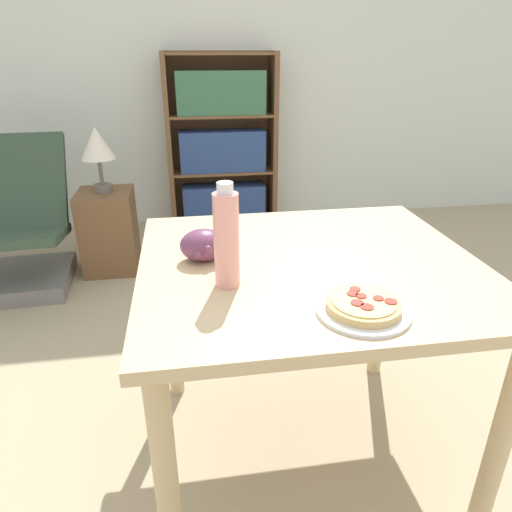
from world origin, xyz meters
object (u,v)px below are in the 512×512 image
at_px(table_lamp, 97,146).
at_px(salt_shaker, 224,234).
at_px(grape_bunch, 203,245).
at_px(lounge_chair_near, 10,242).
at_px(drink_bottle, 226,239).
at_px(bookshelf, 222,148).
at_px(side_table, 109,231).
at_px(pizza_on_plate, 363,307).

bearing_deg(table_lamp, salt_shaker, -67.59).
bearing_deg(grape_bunch, lounge_chair_near, 126.77).
bearing_deg(drink_bottle, table_lamp, 108.68).
bearing_deg(bookshelf, grape_bunch, -96.22).
bearing_deg(grape_bunch, side_table, 108.77).
height_order(pizza_on_plate, grape_bunch, grape_bunch).
bearing_deg(drink_bottle, salt_shaker, 86.62).
relative_size(drink_bottle, side_table, 0.53).
distance_m(salt_shaker, side_table, 1.74).
xyz_separation_m(side_table, table_lamp, (0.00, 0.00, 0.55)).
height_order(drink_bottle, side_table, drink_bottle).
height_order(pizza_on_plate, drink_bottle, drink_bottle).
relative_size(bookshelf, side_table, 2.52).
height_order(drink_bottle, bookshelf, bookshelf).
xyz_separation_m(pizza_on_plate, bookshelf, (-0.10, 2.75, -0.15)).
height_order(pizza_on_plate, side_table, pizza_on_plate).
bearing_deg(grape_bunch, table_lamp, 108.77).
distance_m(drink_bottle, table_lamp, 1.92).
height_order(lounge_chair_near, bookshelf, bookshelf).
bearing_deg(grape_bunch, bookshelf, 83.78).
distance_m(lounge_chair_near, table_lamp, 0.79).
distance_m(grape_bunch, table_lamp, 1.74).
distance_m(pizza_on_plate, grape_bunch, 0.52).
height_order(drink_bottle, lounge_chair_near, drink_bottle).
height_order(side_table, table_lamp, table_lamp).
height_order(grape_bunch, drink_bottle, drink_bottle).
height_order(grape_bunch, side_table, grape_bunch).
bearing_deg(pizza_on_plate, drink_bottle, 147.75).
bearing_deg(pizza_on_plate, table_lamp, 114.63).
relative_size(pizza_on_plate, grape_bunch, 1.64).
bearing_deg(drink_bottle, pizza_on_plate, -32.25).
bearing_deg(drink_bottle, lounge_chair_near, 125.13).
height_order(bookshelf, table_lamp, bookshelf).
bearing_deg(side_table, bookshelf, 42.14).
relative_size(grape_bunch, table_lamp, 0.35).
distance_m(grape_bunch, salt_shaker, 0.14).
relative_size(drink_bottle, bookshelf, 0.21).
xyz_separation_m(grape_bunch, bookshelf, (0.26, 2.38, -0.18)).
bearing_deg(bookshelf, side_table, -137.86).
bearing_deg(salt_shaker, bookshelf, 85.27).
distance_m(bookshelf, side_table, 1.16).
bearing_deg(pizza_on_plate, side_table, 114.63).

